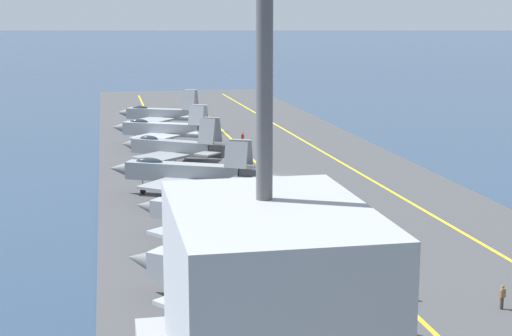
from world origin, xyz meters
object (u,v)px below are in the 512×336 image
at_px(parked_jet_third, 186,173).
at_px(parked_jet_fourth, 174,148).
at_px(parked_jet_sixth, 161,114).
at_px(parked_jet_nearest, 240,277).
at_px(crew_white_vest, 401,286).
at_px(crew_red_vest, 243,138).
at_px(crew_brown_vest, 502,296).
at_px(parked_jet_second, 214,215).
at_px(parked_jet_fifth, 164,129).

xyz_separation_m(parked_jet_third, parked_jet_fourth, (17.28, -0.30, -0.16)).
bearing_deg(parked_jet_sixth, parked_jet_nearest, 179.25).
bearing_deg(crew_white_vest, parked_jet_sixth, 6.90).
relative_size(parked_jet_nearest, parked_jet_third, 0.94).
xyz_separation_m(parked_jet_nearest, crew_red_vest, (67.09, -12.04, -1.43)).
bearing_deg(parked_jet_nearest, crew_brown_vest, -99.30).
relative_size(parked_jet_second, parked_jet_sixth, 0.94).
bearing_deg(crew_white_vest, parked_jet_third, 18.43).
bearing_deg(parked_jet_nearest, parked_jet_fifth, -0.15).
bearing_deg(crew_white_vest, parked_jet_fourth, 12.12).
xyz_separation_m(parked_jet_second, crew_red_vest, (50.47, -11.39, -1.32)).
distance_m(parked_jet_fourth, crew_brown_vest, 56.62).
xyz_separation_m(parked_jet_nearest, crew_white_vest, (0.14, -11.29, -1.47)).
relative_size(crew_red_vest, crew_white_vest, 1.04).
height_order(parked_jet_fifth, crew_brown_vest, parked_jet_fifth).
bearing_deg(parked_jet_sixth, parked_jet_third, 178.78).
height_order(parked_jet_second, parked_jet_fifth, parked_jet_fifth).
bearing_deg(parked_jet_sixth, parked_jet_fourth, 178.66).
distance_m(parked_jet_third, crew_white_vest, 35.64).
relative_size(parked_jet_sixth, crew_brown_vest, 9.12).
xyz_separation_m(parked_jet_second, crew_white_vest, (-16.48, -10.64, -1.36)).
bearing_deg(parked_jet_fifth, parked_jet_third, 179.75).
relative_size(parked_jet_nearest, crew_red_vest, 8.83).
distance_m(parked_jet_fifth, crew_red_vest, 11.97).
bearing_deg(crew_white_vest, parked_jet_nearest, 90.70).
bearing_deg(crew_brown_vest, parked_jet_nearest, 80.70).
xyz_separation_m(parked_jet_sixth, crew_white_vest, (-84.14, -10.19, -1.82)).
xyz_separation_m(crew_white_vest, crew_brown_vest, (-2.96, -5.94, -0.03)).
relative_size(parked_jet_third, crew_red_vest, 9.35).
xyz_separation_m(parked_jet_nearest, parked_jet_sixth, (84.28, -1.10, 0.36)).
height_order(parked_jet_fourth, parked_jet_sixth, parked_jet_sixth).
distance_m(parked_jet_second, parked_jet_third, 17.31).
height_order(parked_jet_second, parked_jet_third, parked_jet_third).
xyz_separation_m(parked_jet_second, parked_jet_fourth, (34.58, 0.32, 0.19)).
bearing_deg(parked_jet_third, parked_jet_fourth, -0.98).
distance_m(parked_jet_second, parked_jet_fifth, 50.45).
bearing_deg(parked_jet_second, parked_jet_nearest, 177.76).
bearing_deg(parked_jet_sixth, parked_jet_fifth, 176.92).
distance_m(parked_jet_third, parked_jet_fifth, 33.15).
height_order(crew_red_vest, crew_white_vest, crew_red_vest).
bearing_deg(parked_jet_sixth, crew_white_vest, -173.10).
relative_size(parked_jet_second, parked_jet_third, 0.85).
bearing_deg(crew_red_vest, parked_jet_sixth, 32.47).
bearing_deg(parked_jet_sixth, crew_brown_vest, -169.51).
distance_m(parked_jet_nearest, parked_jet_fourth, 51.20).
relative_size(parked_jet_nearest, parked_jet_sixth, 1.04).
bearing_deg(parked_jet_third, crew_white_vest, -161.57).
bearing_deg(crew_white_vest, parked_jet_second, 32.85).
relative_size(parked_jet_fifth, parked_jet_sixth, 1.04).
height_order(parked_jet_second, parked_jet_fourth, parked_jet_fourth).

